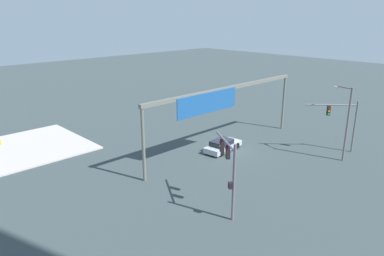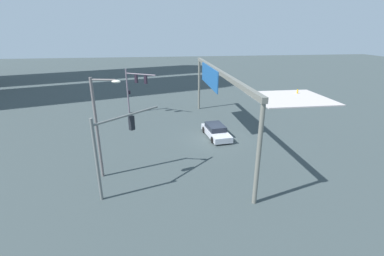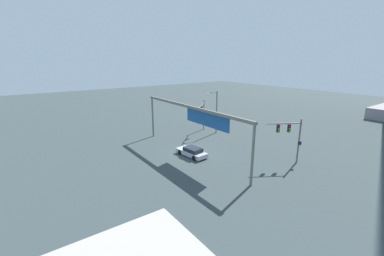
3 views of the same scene
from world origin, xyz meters
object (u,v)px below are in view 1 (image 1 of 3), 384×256
at_px(streetlamp_curved_arm, 346,119).
at_px(fire_hydrant_on_curb, 0,142).
at_px(sedan_car_approaching, 223,145).
at_px(traffic_signal_near_corner, 229,164).
at_px(traffic_signal_opposite_side, 343,117).

xyz_separation_m(streetlamp_curved_arm, fire_hydrant_on_curb, (22.83, -27.19, -3.72)).
xyz_separation_m(streetlamp_curved_arm, sedan_car_approaching, (6.48, -9.69, -3.63)).
bearing_deg(traffic_signal_near_corner, sedan_car_approaching, -15.60).
bearing_deg(fire_hydrant_on_curb, sedan_car_approaching, 133.07).
distance_m(sedan_car_approaching, fire_hydrant_on_curb, 23.95).
relative_size(traffic_signal_opposite_side, fire_hydrant_on_curb, 7.62).
height_order(sedan_car_approaching, fire_hydrant_on_curb, sedan_car_approaching).
xyz_separation_m(traffic_signal_opposite_side, sedan_car_approaching, (8.47, -8.53, -3.12)).
relative_size(traffic_signal_opposite_side, streetlamp_curved_arm, 0.75).
distance_m(streetlamp_curved_arm, sedan_car_approaching, 12.21).
bearing_deg(traffic_signal_opposite_side, traffic_signal_near_corner, 46.47).
relative_size(traffic_signal_opposite_side, sedan_car_approaching, 1.15).
bearing_deg(streetlamp_curved_arm, traffic_signal_opposite_side, -47.23).
relative_size(traffic_signal_near_corner, sedan_car_approaching, 1.19).
bearing_deg(sedan_car_approaching, traffic_signal_opposite_side, -51.76).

